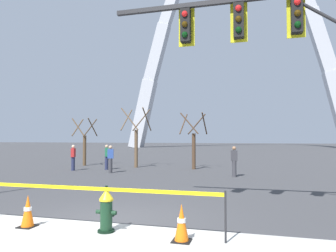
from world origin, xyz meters
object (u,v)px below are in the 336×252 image
monument_arch (233,39)px  pedestrian_walking_right (73,157)px  traffic_cone_mid_sidewalk (28,211)px  traffic_signal_gantry (316,40)px  pedestrian_walking_left (107,157)px  traffic_cone_by_hydrant (182,223)px  pedestrian_standing_center (110,159)px  fire_hydrant (106,210)px  pedestrian_near_trees (234,161)px

monument_arch → pedestrian_walking_right: bearing=-99.0°
monument_arch → traffic_cone_mid_sidewalk: bearing=-91.6°
traffic_signal_gantry → pedestrian_walking_left: 14.95m
traffic_cone_by_hydrant → pedestrian_walking_right: bearing=130.2°
pedestrian_walking_right → traffic_signal_gantry: bearing=-36.3°
traffic_cone_by_hydrant → traffic_signal_gantry: traffic_signal_gantry is taller
traffic_cone_mid_sidewalk → pedestrian_standing_center: bearing=105.9°
monument_arch → pedestrian_standing_center: monument_arch is taller
monument_arch → pedestrian_standing_center: size_ratio=32.68×
traffic_signal_gantry → pedestrian_walking_left: bearing=136.3°
traffic_cone_by_hydrant → pedestrian_standing_center: pedestrian_standing_center is taller
traffic_cone_by_hydrant → traffic_cone_mid_sidewalk: (-3.57, 0.04, 0.00)m
traffic_cone_by_hydrant → traffic_cone_mid_sidewalk: 3.57m
monument_arch → pedestrian_walking_right: (-7.43, -46.89, -21.61)m
fire_hydrant → pedestrian_walking_left: pedestrian_walking_left is taller
pedestrian_near_trees → traffic_cone_by_hydrant: bearing=-92.6°
traffic_signal_gantry → fire_hydrant: bearing=-156.8°
pedestrian_near_trees → pedestrian_standing_center: bearing=179.7°
pedestrian_walking_left → pedestrian_walking_right: (-1.77, -1.03, 0.00)m
fire_hydrant → traffic_cone_mid_sidewalk: bearing=-175.8°
monument_arch → pedestrian_walking_left: 51.01m
traffic_signal_gantry → pedestrian_near_trees: bearing=106.0°
fire_hydrant → traffic_signal_gantry: bearing=23.2°
traffic_cone_by_hydrant → pedestrian_standing_center: 12.42m
fire_hydrant → traffic_cone_by_hydrant: 1.71m
traffic_cone_mid_sidewalk → pedestrian_walking_right: pedestrian_walking_right is taller
pedestrian_walking_right → pedestrian_near_trees: bearing=-3.7°
fire_hydrant → pedestrian_walking_right: size_ratio=0.62×
traffic_signal_gantry → pedestrian_standing_center: traffic_signal_gantry is taller
traffic_cone_by_hydrant → pedestrian_walking_right: pedestrian_walking_right is taller
traffic_cone_mid_sidewalk → monument_arch: size_ratio=0.01×
monument_arch → pedestrian_walking_left: size_ratio=32.68×
traffic_cone_by_hydrant → fire_hydrant: bearing=173.8°
monument_arch → fire_hydrant: bearing=-89.7°
monument_arch → pedestrian_walking_right: size_ratio=32.68×
traffic_signal_gantry → pedestrian_standing_center: size_ratio=4.92×
traffic_cone_mid_sidewalk → monument_arch: monument_arch is taller
fire_hydrant → pedestrian_standing_center: bearing=115.2°
pedestrian_walking_left → pedestrian_standing_center: size_ratio=1.00×
fire_hydrant → monument_arch: 61.87m
monument_arch → pedestrian_walking_left: bearing=-97.0°
pedestrian_walking_right → traffic_cone_mid_sidewalk: bearing=-62.3°
traffic_signal_gantry → pedestrian_near_trees: 9.40m
fire_hydrant → traffic_cone_mid_sidewalk: (-1.88, -0.14, -0.11)m
fire_hydrant → traffic_cone_by_hydrant: fire_hydrant is taller
traffic_cone_mid_sidewalk → pedestrian_standing_center: size_ratio=0.46×
pedestrian_walking_left → pedestrian_near_trees: (8.10, -1.67, 0.00)m
pedestrian_walking_right → pedestrian_walking_left: bearing=30.2°
traffic_signal_gantry → monument_arch: size_ratio=0.15×
traffic_signal_gantry → pedestrian_walking_left: (-10.49, 10.03, -3.59)m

